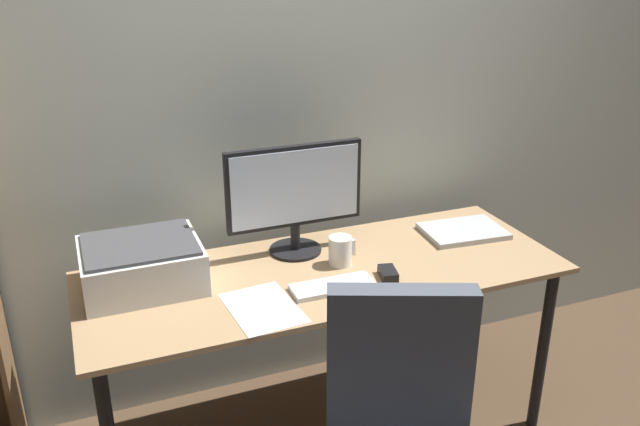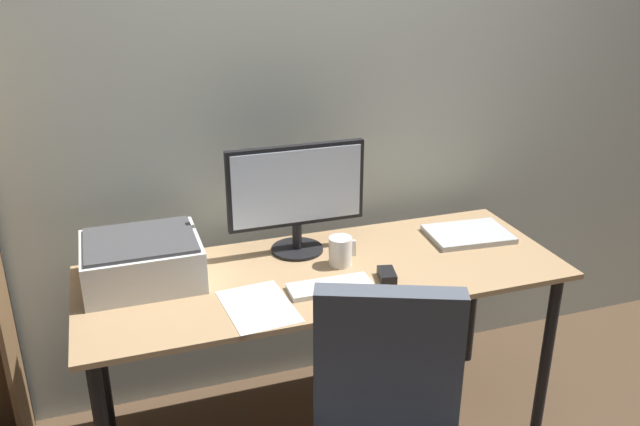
{
  "view_description": "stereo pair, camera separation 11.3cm",
  "coord_description": "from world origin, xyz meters",
  "px_view_note": "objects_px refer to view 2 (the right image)",
  "views": [
    {
      "loc": [
        -0.81,
        -1.99,
        1.85
      ],
      "look_at": [
        -0.0,
        0.04,
        0.95
      ],
      "focal_mm": 37.29,
      "sensor_mm": 36.0,
      "label": 1
    },
    {
      "loc": [
        -0.71,
        -2.03,
        1.85
      ],
      "look_at": [
        -0.0,
        0.04,
        0.95
      ],
      "focal_mm": 37.29,
      "sensor_mm": 36.0,
      "label": 2
    }
  ],
  "objects_px": {
    "desk": "(324,290)",
    "keyboard": "(330,287)",
    "mouse": "(387,275)",
    "coffee_mug": "(341,251)",
    "monitor": "(297,192)",
    "laptop": "(468,234)",
    "printer": "(142,260)"
  },
  "relations": [
    {
      "from": "desk",
      "to": "keyboard",
      "type": "xyz_separation_m",
      "value": [
        -0.03,
        -0.14,
        0.09
      ]
    },
    {
      "from": "keyboard",
      "to": "mouse",
      "type": "height_order",
      "value": "mouse"
    },
    {
      "from": "keyboard",
      "to": "coffee_mug",
      "type": "height_order",
      "value": "coffee_mug"
    },
    {
      "from": "monitor",
      "to": "coffee_mug",
      "type": "height_order",
      "value": "monitor"
    },
    {
      "from": "laptop",
      "to": "keyboard",
      "type": "bearing_deg",
      "value": -156.48
    },
    {
      "from": "laptop",
      "to": "printer",
      "type": "distance_m",
      "value": 1.28
    },
    {
      "from": "mouse",
      "to": "coffee_mug",
      "type": "xyz_separation_m",
      "value": [
        -0.12,
        0.16,
        0.04
      ]
    },
    {
      "from": "monitor",
      "to": "laptop",
      "type": "xyz_separation_m",
      "value": [
        0.69,
        -0.1,
        -0.23
      ]
    },
    {
      "from": "keyboard",
      "to": "printer",
      "type": "bearing_deg",
      "value": 156.72
    },
    {
      "from": "desk",
      "to": "mouse",
      "type": "relative_size",
      "value": 18.23
    },
    {
      "from": "keyboard",
      "to": "coffee_mug",
      "type": "bearing_deg",
      "value": 60.07
    },
    {
      "from": "mouse",
      "to": "desk",
      "type": "bearing_deg",
      "value": 156.79
    },
    {
      "from": "monitor",
      "to": "keyboard",
      "type": "bearing_deg",
      "value": -86.82
    },
    {
      "from": "keyboard",
      "to": "printer",
      "type": "height_order",
      "value": "printer"
    },
    {
      "from": "monitor",
      "to": "printer",
      "type": "height_order",
      "value": "monitor"
    },
    {
      "from": "desk",
      "to": "laptop",
      "type": "bearing_deg",
      "value": 7.98
    },
    {
      "from": "monitor",
      "to": "mouse",
      "type": "xyz_separation_m",
      "value": [
        0.23,
        -0.32,
        -0.23
      ]
    },
    {
      "from": "monitor",
      "to": "keyboard",
      "type": "distance_m",
      "value": 0.4
    },
    {
      "from": "coffee_mug",
      "to": "printer",
      "type": "xyz_separation_m",
      "value": [
        -0.7,
        0.11,
        0.03
      ]
    },
    {
      "from": "desk",
      "to": "coffee_mug",
      "type": "distance_m",
      "value": 0.16
    },
    {
      "from": "desk",
      "to": "coffee_mug",
      "type": "bearing_deg",
      "value": 18.31
    },
    {
      "from": "printer",
      "to": "keyboard",
      "type": "bearing_deg",
      "value": -24.22
    },
    {
      "from": "monitor",
      "to": "mouse",
      "type": "relative_size",
      "value": 5.46
    },
    {
      "from": "monitor",
      "to": "coffee_mug",
      "type": "xyz_separation_m",
      "value": [
        0.12,
        -0.16,
        -0.19
      ]
    },
    {
      "from": "desk",
      "to": "monitor",
      "type": "distance_m",
      "value": 0.38
    },
    {
      "from": "keyboard",
      "to": "printer",
      "type": "relative_size",
      "value": 0.72
    },
    {
      "from": "monitor",
      "to": "laptop",
      "type": "distance_m",
      "value": 0.74
    },
    {
      "from": "monitor",
      "to": "mouse",
      "type": "height_order",
      "value": "monitor"
    },
    {
      "from": "keyboard",
      "to": "laptop",
      "type": "xyz_separation_m",
      "value": [
        0.67,
        0.23,
        0.0
      ]
    },
    {
      "from": "laptop",
      "to": "printer",
      "type": "xyz_separation_m",
      "value": [
        -1.27,
        0.04,
        0.07
      ]
    },
    {
      "from": "keyboard",
      "to": "printer",
      "type": "xyz_separation_m",
      "value": [
        -0.6,
        0.27,
        0.07
      ]
    },
    {
      "from": "keyboard",
      "to": "coffee_mug",
      "type": "distance_m",
      "value": 0.2
    }
  ]
}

